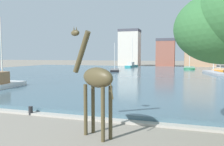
{
  "coord_description": "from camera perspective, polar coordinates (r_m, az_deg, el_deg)",
  "views": [
    {
      "loc": [
        6.15,
        -1.53,
        3.44
      ],
      "look_at": [
        1.41,
        13.66,
        2.2
      ],
      "focal_mm": 35.93,
      "sensor_mm": 36.0,
      "label": 1
    }
  ],
  "objects": [
    {
      "name": "harbor_water",
      "position": [
        39.2,
        8.26,
        -0.37
      ],
      "size": [
        76.47,
        54.78,
        0.35
      ],
      "primitive_type": "cube",
      "color": "#476675",
      "rests_on": "ground"
    },
    {
      "name": "quay_edge_coping",
      "position": [
        12.99,
        -11.79,
        -10.72
      ],
      "size": [
        76.47,
        0.5,
        0.12
      ],
      "primitive_type": "cube",
      "color": "#ADA89E",
      "rests_on": "ground"
    },
    {
      "name": "giraffe_statue",
      "position": [
        9.44,
        -4.27,
        -1.64
      ],
      "size": [
        2.56,
        1.65,
        4.77
      ],
      "color": "#4C4228",
      "rests_on": "ground"
    },
    {
      "name": "sailboat_teal",
      "position": [
        61.82,
        5.16,
        1.79
      ],
      "size": [
        2.33,
        7.98,
        8.13
      ],
      "color": "teal",
      "rests_on": "ground"
    },
    {
      "name": "sailboat_white",
      "position": [
        24.27,
        -26.13,
        -2.69
      ],
      "size": [
        2.43,
        6.2,
        7.11
      ],
      "color": "white",
      "rests_on": "ground"
    },
    {
      "name": "sailboat_grey",
      "position": [
        42.56,
        24.25,
        -0.05
      ],
      "size": [
        3.34,
        9.8,
        9.29
      ],
      "color": "#939399",
      "rests_on": "ground"
    },
    {
      "name": "sailboat_green",
      "position": [
        54.93,
        19.06,
        1.07
      ],
      "size": [
        2.52,
        8.12,
        8.82
      ],
      "color": "#236B42",
      "rests_on": "ground"
    },
    {
      "name": "sailboat_black",
      "position": [
        45.54,
        0.67,
        0.61
      ],
      "size": [
        3.34,
        6.48,
        6.03
      ],
      "color": "black",
      "rests_on": "ground"
    },
    {
      "name": "sailboat_orange",
      "position": [
        51.07,
        25.81,
        0.6
      ],
      "size": [
        4.21,
        9.52,
        6.02
      ],
      "color": "orange",
      "rests_on": "ground"
    },
    {
      "name": "mooring_bollard",
      "position": [
        13.99,
        -20.0,
        -9.0
      ],
      "size": [
        0.24,
        0.24,
        0.5
      ],
      "primitive_type": "cylinder",
      "color": "#232326",
      "rests_on": "ground"
    },
    {
      "name": "townhouse_narrow_midrow",
      "position": [
        72.64,
        4.5,
        6.36
      ],
      "size": [
        6.53,
        5.55,
        11.75
      ],
      "color": "beige",
      "rests_on": "ground"
    },
    {
      "name": "townhouse_wide_warehouse",
      "position": [
        71.08,
        13.48,
        5.03
      ],
      "size": [
        5.55,
        5.93,
        8.6
      ],
      "color": "#8E5142",
      "rests_on": "ground"
    },
    {
      "name": "townhouse_corner_house",
      "position": [
        71.44,
        21.4,
        6.4
      ],
      "size": [
        8.65,
        7.6,
        12.48
      ],
      "color": "tan",
      "rests_on": "ground"
    }
  ]
}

